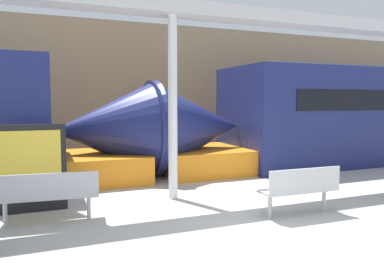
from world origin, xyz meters
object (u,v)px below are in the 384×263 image
at_px(bench_far, 47,193).
at_px(poster_board, 30,168).
at_px(train_left, 378,117).
at_px(support_column_near, 173,109).
at_px(bench_near, 301,187).

distance_m(bench_far, poster_board, 0.93).
relative_size(train_left, support_column_near, 4.38).
xyz_separation_m(poster_board, support_column_near, (2.78, -0.04, 1.07)).
height_order(train_left, bench_near, train_left).
height_order(bench_near, poster_board, poster_board).
bearing_deg(bench_far, train_left, 22.08).
distance_m(train_left, poster_board, 11.67).
bearing_deg(support_column_near, bench_far, -162.31).
height_order(train_left, poster_board, train_left).
bearing_deg(train_left, bench_near, -146.67).
relative_size(bench_far, poster_board, 1.04).
bearing_deg(bench_near, support_column_near, 132.19).
xyz_separation_m(bench_far, poster_board, (-0.28, 0.84, 0.30)).
bearing_deg(support_column_near, poster_board, 179.21).
height_order(bench_near, support_column_near, support_column_near).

